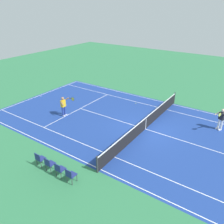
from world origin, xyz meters
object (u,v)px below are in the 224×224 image
Objects in this scene: tennis_player_near at (64,105)px; spectator_chair_2 at (49,164)px; tennis_ball at (136,103)px; tennis_player_far at (221,118)px; tennis_net at (146,123)px; spectator_chair_3 at (40,158)px; spectator_chair_0 at (70,175)px; spectator_chair_1 at (59,169)px.

tennis_player_near is 1.93× the size of spectator_chair_2.
spectator_chair_2 is (-0.64, 10.92, 0.49)m from tennis_ball.
tennis_ball is at bearing -5.54° from tennis_player_far.
tennis_net is 7.80m from spectator_chair_3.
tennis_player_far is at bearing -126.46° from spectator_chair_3.
tennis_player_near reaches higher than spectator_chair_2.
spectator_chair_0 is at bearing 180.00° from spectator_chair_3.
tennis_player_near is at bearing 56.52° from tennis_ball.
spectator_chair_1 is (1.44, 7.19, 0.03)m from tennis_net.
tennis_net reaches higher than spectator_chair_3.
tennis_ball is at bearing -123.48° from tennis_player_near.
tennis_player_near reaches higher than spectator_chair_0.
spectator_chair_0 is 0.79m from spectator_chair_1.
spectator_chair_2 is (2.24, 7.19, 0.03)m from tennis_net.
spectator_chair_0 is at bearing 180.00° from spectator_chair_1.
spectator_chair_3 is at bearing 67.14° from tennis_net.
tennis_ball is 0.08× the size of spectator_chair_0.
tennis_net reaches higher than spectator_chair_2.
spectator_chair_3 is at bearing 0.00° from spectator_chair_0.
spectator_chair_1 is at bearing 180.00° from spectator_chair_2.
tennis_player_far reaches higher than tennis_net.
spectator_chair_1 reaches higher than tennis_ball.
spectator_chair_3 is (0.79, 0.00, 0.00)m from spectator_chair_2.
spectator_chair_0 is at bearing 137.49° from tennis_player_near.
tennis_ball is at bearing -82.53° from spectator_chair_1.
spectator_chair_3 is (7.54, 10.20, -0.41)m from tennis_player_far.
spectator_chair_2 is (1.59, 0.00, 0.00)m from spectator_chair_0.
tennis_player_near reaches higher than tennis_net.
tennis_player_far reaches higher than spectator_chair_1.
tennis_player_far is 25.71× the size of tennis_ball.
tennis_player_near is at bearing -51.46° from spectator_chair_2.
tennis_net reaches higher than spectator_chair_0.
tennis_ball is 11.02m from spectator_chair_1.
tennis_net is 13.30× the size of spectator_chair_0.
spectator_chair_2 is 0.79m from spectator_chair_3.
spectator_chair_2 reaches higher than tennis_ball.
tennis_ball is 0.08× the size of spectator_chair_2.
spectator_chair_3 is at bearing 0.00° from spectator_chair_1.
tennis_player_near reaches higher than tennis_ball.
tennis_player_far is (-11.04, -4.81, 0.00)m from tennis_player_near.
spectator_chair_1 is at bearing 180.00° from spectator_chair_3.
tennis_net is 13.30× the size of spectator_chair_2.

